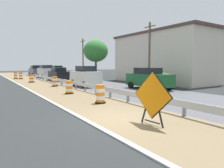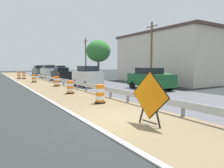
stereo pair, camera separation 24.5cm
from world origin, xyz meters
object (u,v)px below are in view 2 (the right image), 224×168
at_px(utility_pole_mid, 86,57).
at_px(traffic_barrel_mid, 57,82).
at_px(traffic_barrel_farthest, 24,76).
at_px(car_trailing_near_lane, 48,70).
at_px(traffic_barrel_nearest, 100,95).
at_px(car_mid_far_lane, 39,69).
at_px(car_trailing_far_lane, 49,71).
at_px(car_lead_far_lane, 61,74).
at_px(traffic_barrel_close, 70,88).
at_px(car_distant_b, 39,71).
at_px(warning_sign_diamond, 150,97).
at_px(utility_pole_near, 151,52).
at_px(car_distant_c, 61,71).
at_px(traffic_barrel_farther, 19,76).
at_px(traffic_barrel_far, 34,79).
at_px(car_lead_near_lane, 87,76).
at_px(car_distant_a, 150,79).

bearing_deg(utility_pole_mid, traffic_barrel_mid, -124.16).
distance_m(traffic_barrel_farthest, car_trailing_near_lane, 16.98).
distance_m(traffic_barrel_nearest, car_mid_far_lane, 49.62).
height_order(car_trailing_far_lane, utility_pole_mid, utility_pole_mid).
bearing_deg(traffic_barrel_mid, car_lead_far_lane, 69.47).
height_order(traffic_barrel_close, car_distant_b, car_distant_b).
relative_size(warning_sign_diamond, car_trailing_far_lane, 0.46).
bearing_deg(utility_pole_near, car_distant_b, 105.51).
height_order(warning_sign_diamond, traffic_barrel_mid, warning_sign_diamond).
bearing_deg(utility_pole_mid, car_trailing_near_lane, 105.32).
xyz_separation_m(traffic_barrel_close, car_trailing_near_lane, (6.96, 35.08, 0.56)).
xyz_separation_m(traffic_barrel_farthest, car_trailing_far_lane, (4.40, 1.89, 0.64)).
xyz_separation_m(traffic_barrel_close, car_trailing_far_lane, (3.82, 21.76, 0.67)).
height_order(car_mid_far_lane, car_distant_b, car_mid_far_lane).
distance_m(traffic_barrel_mid, car_distant_c, 20.91).
xyz_separation_m(warning_sign_diamond, car_trailing_near_lane, (7.35, 44.69, -0.06)).
distance_m(warning_sign_diamond, car_lead_far_lane, 23.37).
bearing_deg(traffic_barrel_farther, utility_pole_mid, 0.18).
height_order(warning_sign_diamond, car_mid_far_lane, car_mid_far_lane).
xyz_separation_m(traffic_barrel_close, car_distant_b, (3.70, 29.59, 0.59)).
bearing_deg(car_distant_c, car_trailing_far_lane, -38.32).
bearing_deg(car_lead_far_lane, traffic_barrel_far, 104.61).
height_order(traffic_barrel_nearest, utility_pole_near, utility_pole_near).
bearing_deg(traffic_barrel_far, traffic_barrel_close, -88.17).
height_order(car_lead_far_lane, car_distant_b, car_distant_b).
bearing_deg(car_mid_far_lane, utility_pole_mid, 9.42).
xyz_separation_m(traffic_barrel_mid, car_lead_far_lane, (2.77, 7.41, 0.48)).
distance_m(car_trailing_far_lane, utility_pole_mid, 7.54).
bearing_deg(car_distant_c, car_distant_b, -133.60).
bearing_deg(traffic_barrel_nearest, traffic_barrel_close, 91.37).
height_order(car_lead_near_lane, car_lead_far_lane, car_lead_near_lane).
relative_size(car_mid_far_lane, car_trailing_far_lane, 0.96).
bearing_deg(car_trailing_near_lane, utility_pole_mid, 14.95).
bearing_deg(car_lead_far_lane, car_distant_c, -17.26).
relative_size(warning_sign_diamond, car_lead_far_lane, 0.48).
relative_size(traffic_barrel_farthest, car_mid_far_lane, 0.25).
bearing_deg(car_distant_b, car_distant_a, -174.16).
bearing_deg(car_trailing_near_lane, car_mid_far_lane, 179.58).
distance_m(car_mid_far_lane, car_trailing_far_lane, 22.82).
xyz_separation_m(traffic_barrel_nearest, traffic_barrel_far, (-0.51, 17.21, -0.02)).
xyz_separation_m(traffic_barrel_nearest, traffic_barrel_farther, (-1.29, 25.70, 0.02)).
relative_size(traffic_barrel_far, car_distant_b, 0.23).
distance_m(traffic_barrel_close, traffic_barrel_farther, 20.96).
bearing_deg(warning_sign_diamond, car_lead_far_lane, -104.29).
bearing_deg(car_distant_a, utility_pole_mid, 169.22).
bearing_deg(traffic_barrel_far, utility_pole_near, -39.85).
xyz_separation_m(car_trailing_near_lane, car_distant_c, (0.37, -9.23, 0.05)).
xyz_separation_m(car_mid_far_lane, car_distant_b, (-3.27, -14.78, -0.06)).
xyz_separation_m(traffic_barrel_mid, traffic_barrel_farther, (-1.87, 14.90, 0.04)).
distance_m(traffic_barrel_nearest, car_distant_b, 34.55).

